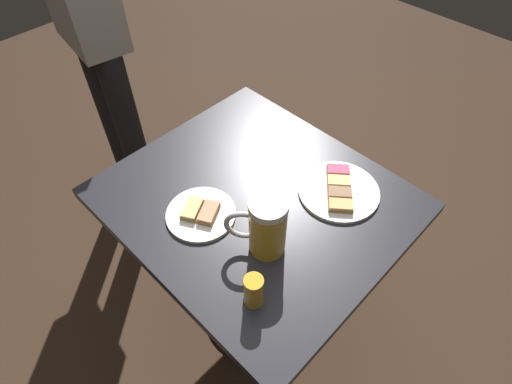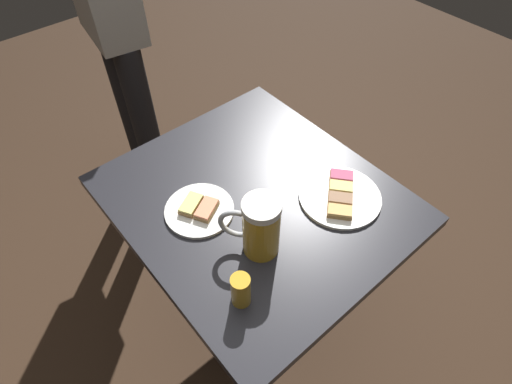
{
  "view_description": "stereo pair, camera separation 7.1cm",
  "coord_description": "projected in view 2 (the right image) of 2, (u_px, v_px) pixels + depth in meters",
  "views": [
    {
      "loc": [
        -0.56,
        -0.55,
        1.67
      ],
      "look_at": [
        0.0,
        0.0,
        0.77
      ],
      "focal_mm": 29.04,
      "sensor_mm": 36.0,
      "label": 1
    },
    {
      "loc": [
        -0.5,
        -0.6,
        1.67
      ],
      "look_at": [
        0.0,
        0.0,
        0.77
      ],
      "focal_mm": 29.04,
      "sensor_mm": 36.0,
      "label": 2
    }
  ],
  "objects": [
    {
      "name": "plate_near",
      "position": [
        340.0,
        196.0,
        1.2
      ],
      "size": [
        0.24,
        0.24,
        0.03
      ],
      "color": "white",
      "rests_on": "cafe_table"
    },
    {
      "name": "plate_far",
      "position": [
        199.0,
        209.0,
        1.16
      ],
      "size": [
        0.2,
        0.2,
        0.03
      ],
      "color": "white",
      "rests_on": "cafe_table"
    },
    {
      "name": "cafe_table",
      "position": [
        256.0,
        228.0,
        1.32
      ],
      "size": [
        0.73,
        0.82,
        0.75
      ],
      "color": "black",
      "rests_on": "ground_plane"
    },
    {
      "name": "beer_glass_small",
      "position": [
        241.0,
        290.0,
        0.96
      ],
      "size": [
        0.05,
        0.05,
        0.1
      ],
      "primitive_type": "cylinder",
      "color": "gold",
      "rests_on": "cafe_table"
    },
    {
      "name": "patron_standing",
      "position": [
        111.0,
        20.0,
        1.58
      ],
      "size": [
        0.23,
        0.34,
        1.57
      ],
      "rotation": [
        0.0,
        0.0,
        -1.72
      ],
      "color": "black",
      "rests_on": "ground_plane"
    },
    {
      "name": "beer_mug",
      "position": [
        259.0,
        227.0,
        1.02
      ],
      "size": [
        0.12,
        0.14,
        0.18
      ],
      "color": "gold",
      "rests_on": "cafe_table"
    },
    {
      "name": "ground_plane",
      "position": [
        256.0,
        310.0,
        1.77
      ],
      "size": [
        6.0,
        6.0,
        0.0
      ],
      "primitive_type": "plane",
      "color": "#382619"
    }
  ]
}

